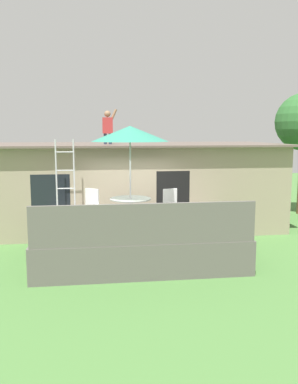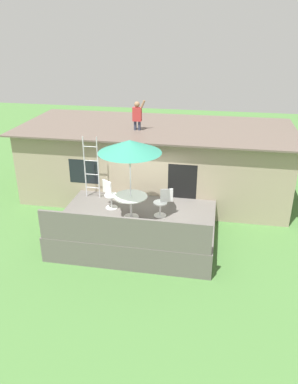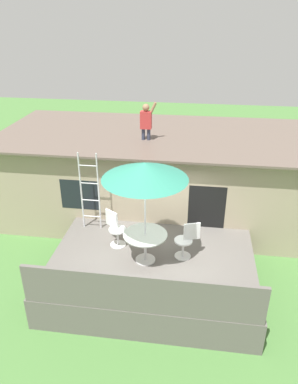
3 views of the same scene
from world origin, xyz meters
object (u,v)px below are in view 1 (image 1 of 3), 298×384
(patio_table, at_px, (130,205))
(patio_chair_left, at_px, (96,206))
(person_figure, at_px, (108,125))
(step_ladder, at_px, (65,179))
(patio_chair_right, at_px, (166,206))
(patio_umbrella, at_px, (130,134))

(patio_table, xyz_separation_m, patio_chair_left, (-0.85, 0.58, -0.13))
(patio_table, xyz_separation_m, person_figure, (-0.42, 3.08, 2.03))
(person_figure, bearing_deg, patio_chair_left, -99.70)
(step_ladder, bearing_deg, patio_table, -37.24)
(patio_chair_left, relative_size, patio_chair_right, 1.00)
(patio_umbrella, distance_m, patio_chair_right, 2.14)
(patio_umbrella, height_order, step_ladder, patio_umbrella)
(patio_umbrella, xyz_separation_m, person_figure, (-0.42, 3.08, 0.27))
(patio_table, distance_m, patio_chair_right, 1.01)
(patio_umbrella, height_order, person_figure, person_figure)
(patio_chair_right, bearing_deg, patio_umbrella, -0.00)
(patio_table, height_order, patio_umbrella, patio_umbrella)
(patio_table, distance_m, patio_umbrella, 1.76)
(patio_umbrella, distance_m, patio_chair_left, 2.15)
(patio_table, distance_m, person_figure, 3.71)
(patio_table, bearing_deg, step_ladder, 142.76)
(patio_table, height_order, step_ladder, step_ladder)
(patio_chair_left, bearing_deg, step_ladder, 173.86)
(patio_chair_right, bearing_deg, step_ladder, -37.88)
(step_ladder, height_order, person_figure, person_figure)
(person_figure, relative_size, patio_chair_right, 1.21)
(patio_chair_left, bearing_deg, patio_table, 0.00)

